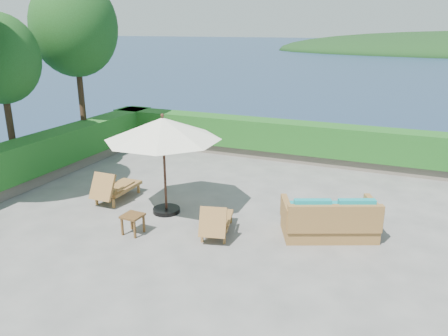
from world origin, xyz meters
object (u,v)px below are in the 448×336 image
at_px(patio_umbrella, 163,130).
at_px(side_table, 133,218).
at_px(lounge_left, 114,187).
at_px(wicker_loveseat, 330,220).
at_px(lounge_right, 216,221).

bearing_deg(patio_umbrella, side_table, -93.55).
relative_size(patio_umbrella, lounge_left, 2.35).
xyz_separation_m(patio_umbrella, wicker_loveseat, (3.98, 0.24, -1.73)).
relative_size(patio_umbrella, wicker_loveseat, 1.60).
height_order(patio_umbrella, lounge_right, patio_umbrella).
xyz_separation_m(lounge_left, lounge_right, (3.30, -0.79, -0.03)).
relative_size(lounge_left, side_table, 3.35).
xyz_separation_m(lounge_left, wicker_loveseat, (5.63, 0.10, 0.02)).
bearing_deg(lounge_right, lounge_left, 152.00).
bearing_deg(lounge_left, lounge_right, -13.78).
relative_size(lounge_left, wicker_loveseat, 0.68).
height_order(lounge_left, lounge_right, lounge_left).
xyz_separation_m(lounge_right, wicker_loveseat, (2.33, 0.89, 0.05)).
xyz_separation_m(lounge_right, side_table, (-1.73, -0.67, 0.04)).
distance_m(lounge_right, side_table, 1.86).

